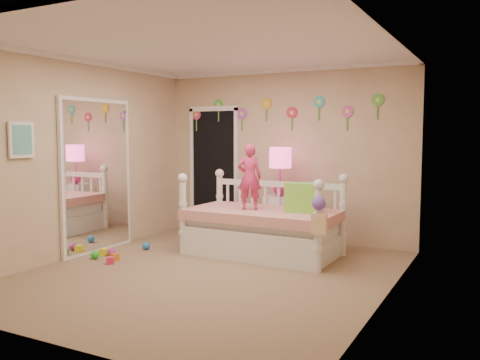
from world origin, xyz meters
The scene contains 18 objects.
floor centered at (0.00, 0.00, 0.00)m, with size 4.00×4.50×0.01m, color #7F684C.
ceiling centered at (0.00, 0.00, 2.60)m, with size 4.00×4.50×0.01m, color white.
back_wall centered at (0.00, 2.25, 1.30)m, with size 4.00×0.01×2.60m, color tan.
left_wall centered at (-2.00, 0.00, 1.30)m, with size 0.01×4.50×2.60m, color tan.
right_wall centered at (2.00, 0.00, 1.30)m, with size 0.01×4.50×2.60m, color tan.
crown_molding centered at (0.00, 0.00, 2.57)m, with size 4.00×4.50×0.06m, color white, non-canonical shape.
daybed centered at (0.15, 1.15, 0.55)m, with size 2.03×1.09×1.10m, color white, non-canonical shape.
pillow_turquoise centered at (0.67, 1.27, 0.80)m, with size 0.38×0.13×0.38m, color #2AD2D0.
pillow_lime centered at (0.70, 1.13, 0.80)m, with size 0.40×0.15×0.38m, color #83D942.
child centered at (0.00, 1.06, 1.05)m, with size 0.32×0.21×0.87m, color #D93167.
nightstand centered at (0.10, 1.87, 0.36)m, with size 0.43×0.33×0.72m, color white.
table_lamp centered at (0.10, 1.87, 1.19)m, with size 0.32×0.32×0.71m.
closet_doorway centered at (-1.25, 2.23, 1.03)m, with size 0.90×0.04×2.07m, color black.
flower_decals centered at (-0.09, 2.24, 1.94)m, with size 3.40×0.02×0.50m, color #B2668C, non-canonical shape.
mirror_closet centered at (-1.96, 0.30, 1.05)m, with size 0.07×1.30×2.10m, color white.
wall_picture centered at (-1.97, -0.90, 1.55)m, with size 0.05×0.34×0.42m, color white.
hanging_bag centered at (1.12, 0.59, 0.67)m, with size 0.20×0.16×0.36m, color beige, non-canonical shape.
toy_scatter centered at (-1.64, 0.31, 0.06)m, with size 0.80×1.30×0.11m, color #996666, non-canonical shape.
Camera 1 is at (3.00, -4.93, 1.61)m, focal length 37.97 mm.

